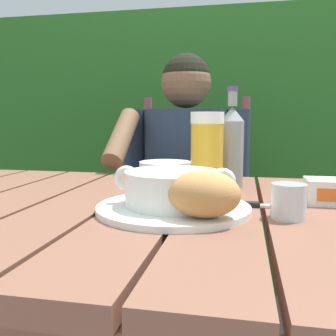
{
  "coord_description": "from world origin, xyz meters",
  "views": [
    {
      "loc": [
        0.19,
        -0.74,
        0.95
      ],
      "look_at": [
        0.03,
        0.06,
        0.84
      ],
      "focal_mm": 40.06,
      "sensor_mm": 36.0,
      "label": 1
    }
  ],
  "objects_px": {
    "chair_near_diner": "(191,221)",
    "butter_tub": "(332,192)",
    "soup_bowl": "(173,187)",
    "beer_bottle": "(232,145)",
    "beer_glass": "(207,152)",
    "serving_plate": "(173,208)",
    "table_knife": "(258,205)",
    "bread_roll": "(204,194)",
    "person_eating": "(183,183)",
    "water_glass_small": "(289,201)",
    "diner_bowl": "(165,171)"
  },
  "relations": [
    {
      "from": "beer_bottle",
      "to": "beer_glass",
      "type": "bearing_deg",
      "value": -126.56
    },
    {
      "from": "soup_bowl",
      "to": "bread_roll",
      "type": "relative_size",
      "value": 1.85
    },
    {
      "from": "serving_plate",
      "to": "table_knife",
      "type": "distance_m",
      "value": 0.17
    },
    {
      "from": "soup_bowl",
      "to": "water_glass_small",
      "type": "height_order",
      "value": "soup_bowl"
    },
    {
      "from": "person_eating",
      "to": "table_knife",
      "type": "xyz_separation_m",
      "value": [
        0.25,
        -0.64,
        0.07
      ]
    },
    {
      "from": "chair_near_diner",
      "to": "butter_tub",
      "type": "relative_size",
      "value": 9.71
    },
    {
      "from": "chair_near_diner",
      "to": "table_knife",
      "type": "height_order",
      "value": "chair_near_diner"
    },
    {
      "from": "chair_near_diner",
      "to": "serving_plate",
      "type": "distance_m",
      "value": 0.95
    },
    {
      "from": "chair_near_diner",
      "to": "beer_bottle",
      "type": "height_order",
      "value": "chair_near_diner"
    },
    {
      "from": "chair_near_diner",
      "to": "soup_bowl",
      "type": "height_order",
      "value": "chair_near_diner"
    },
    {
      "from": "person_eating",
      "to": "diner_bowl",
      "type": "height_order",
      "value": "person_eating"
    },
    {
      "from": "table_knife",
      "to": "butter_tub",
      "type": "bearing_deg",
      "value": 22.39
    },
    {
      "from": "serving_plate",
      "to": "diner_bowl",
      "type": "distance_m",
      "value": 0.37
    },
    {
      "from": "water_glass_small",
      "to": "table_knife",
      "type": "relative_size",
      "value": 0.44
    },
    {
      "from": "serving_plate",
      "to": "soup_bowl",
      "type": "relative_size",
      "value": 1.26
    },
    {
      "from": "diner_bowl",
      "to": "beer_bottle",
      "type": "bearing_deg",
      "value": -21.32
    },
    {
      "from": "person_eating",
      "to": "water_glass_small",
      "type": "distance_m",
      "value": 0.78
    },
    {
      "from": "chair_near_diner",
      "to": "beer_bottle",
      "type": "xyz_separation_m",
      "value": [
        0.19,
        -0.62,
        0.38
      ]
    },
    {
      "from": "beer_glass",
      "to": "soup_bowl",
      "type": "bearing_deg",
      "value": -101.7
    },
    {
      "from": "soup_bowl",
      "to": "table_knife",
      "type": "xyz_separation_m",
      "value": [
        0.16,
        0.07,
        -0.04
      ]
    },
    {
      "from": "butter_tub",
      "to": "table_knife",
      "type": "bearing_deg",
      "value": -157.61
    },
    {
      "from": "chair_near_diner",
      "to": "bread_roll",
      "type": "xyz_separation_m",
      "value": [
        0.16,
        -0.98,
        0.32
      ]
    },
    {
      "from": "beer_glass",
      "to": "table_knife",
      "type": "relative_size",
      "value": 1.33
    },
    {
      "from": "butter_tub",
      "to": "person_eating",
      "type": "bearing_deg",
      "value": 125.43
    },
    {
      "from": "serving_plate",
      "to": "soup_bowl",
      "type": "height_order",
      "value": "soup_bowl"
    },
    {
      "from": "soup_bowl",
      "to": "butter_tub",
      "type": "distance_m",
      "value": 0.34
    },
    {
      "from": "serving_plate",
      "to": "beer_bottle",
      "type": "xyz_separation_m",
      "value": [
        0.1,
        0.28,
        0.1
      ]
    },
    {
      "from": "chair_near_diner",
      "to": "serving_plate",
      "type": "relative_size",
      "value": 3.54
    },
    {
      "from": "person_eating",
      "to": "soup_bowl",
      "type": "xyz_separation_m",
      "value": [
        0.09,
        -0.7,
        0.11
      ]
    },
    {
      "from": "butter_tub",
      "to": "chair_near_diner",
      "type": "bearing_deg",
      "value": 117.57
    },
    {
      "from": "chair_near_diner",
      "to": "beer_glass",
      "type": "height_order",
      "value": "chair_near_diner"
    },
    {
      "from": "person_eating",
      "to": "beer_glass",
      "type": "bearing_deg",
      "value": -74.49
    },
    {
      "from": "water_glass_small",
      "to": "butter_tub",
      "type": "height_order",
      "value": "water_glass_small"
    },
    {
      "from": "serving_plate",
      "to": "bread_roll",
      "type": "bearing_deg",
      "value": -49.4
    },
    {
      "from": "soup_bowl",
      "to": "bread_roll",
      "type": "distance_m",
      "value": 0.1
    },
    {
      "from": "serving_plate",
      "to": "table_knife",
      "type": "xyz_separation_m",
      "value": [
        0.16,
        0.07,
        -0.0
      ]
    },
    {
      "from": "bread_roll",
      "to": "beer_bottle",
      "type": "height_order",
      "value": "beer_bottle"
    },
    {
      "from": "beer_bottle",
      "to": "bread_roll",
      "type": "bearing_deg",
      "value": -95.16
    },
    {
      "from": "person_eating",
      "to": "bread_roll",
      "type": "xyz_separation_m",
      "value": [
        0.16,
        -0.78,
        0.12
      ]
    },
    {
      "from": "chair_near_diner",
      "to": "butter_tub",
      "type": "bearing_deg",
      "value": -62.43
    },
    {
      "from": "chair_near_diner",
      "to": "soup_bowl",
      "type": "distance_m",
      "value": 0.96
    },
    {
      "from": "bread_roll",
      "to": "table_knife",
      "type": "height_order",
      "value": "bread_roll"
    },
    {
      "from": "bread_roll",
      "to": "table_knife",
      "type": "xyz_separation_m",
      "value": [
        0.09,
        0.14,
        -0.05
      ]
    },
    {
      "from": "chair_near_diner",
      "to": "table_knife",
      "type": "distance_m",
      "value": 0.92
    },
    {
      "from": "chair_near_diner",
      "to": "beer_bottle",
      "type": "relative_size",
      "value": 4.07
    },
    {
      "from": "chair_near_diner",
      "to": "soup_bowl",
      "type": "relative_size",
      "value": 4.44
    },
    {
      "from": "chair_near_diner",
      "to": "diner_bowl",
      "type": "distance_m",
      "value": 0.62
    },
    {
      "from": "serving_plate",
      "to": "water_glass_small",
      "type": "bearing_deg",
      "value": -3.55
    },
    {
      "from": "serving_plate",
      "to": "beer_bottle",
      "type": "relative_size",
      "value": 1.15
    },
    {
      "from": "soup_bowl",
      "to": "beer_glass",
      "type": "xyz_separation_m",
      "value": [
        0.04,
        0.21,
        0.05
      ]
    }
  ]
}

